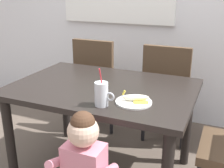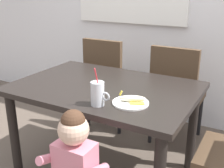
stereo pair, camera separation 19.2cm
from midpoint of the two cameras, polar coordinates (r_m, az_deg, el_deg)
name	(u,v)px [view 1 (the left image)]	position (r m, az deg, el deg)	size (l,w,h in m)	color
dining_table	(103,99)	(2.10, -4.51, -3.04)	(1.33, 0.93, 0.75)	black
dining_chair_left	(99,78)	(2.90, -4.66, 1.11)	(0.44, 0.45, 0.96)	#4C3826
dining_chair_right	(167,88)	(2.65, 9.23, -0.87)	(0.44, 0.44, 0.96)	#4C3826
toddler_standing	(84,164)	(1.61, -9.22, -15.84)	(0.33, 0.24, 0.84)	#3F4760
milk_cup	(102,95)	(1.70, -5.36, -2.40)	(0.13, 0.09, 0.25)	silver
snack_plate	(134,102)	(1.76, 1.34, -3.75)	(0.23, 0.23, 0.01)	white
peeled_banana	(136,98)	(1.76, 1.83, -2.91)	(0.18, 0.13, 0.07)	#F4EAC6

